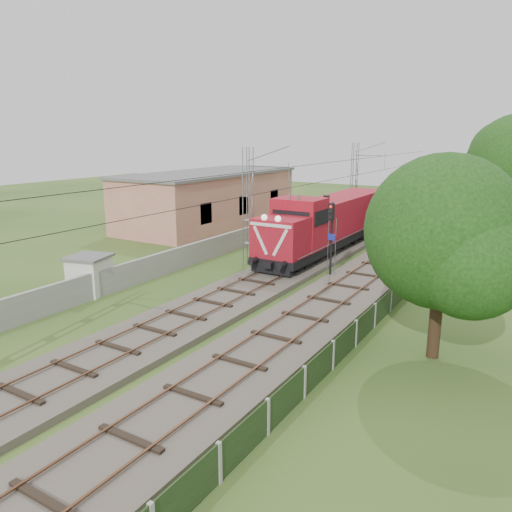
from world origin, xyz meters
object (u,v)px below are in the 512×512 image
Objects in this scene: locomotive at (328,222)px; coach_rake at (499,169)px; relay_hut at (90,275)px; signal_post at (331,227)px.

coach_rake is (5.00, 65.60, 0.34)m from locomotive.
locomotive is 18.08m from relay_hut.
relay_hut is at bearing -137.24° from signal_post.
locomotive is at bearing 65.78° from relay_hut.
relay_hut is (-10.46, -9.68, -2.20)m from signal_post.
locomotive reaches higher than relay_hut.
coach_rake reaches higher than relay_hut.
coach_rake is 25.46× the size of signal_post.
signal_post is (-1.94, -72.37, 0.62)m from coach_rake.
coach_rake is 72.40m from signal_post.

